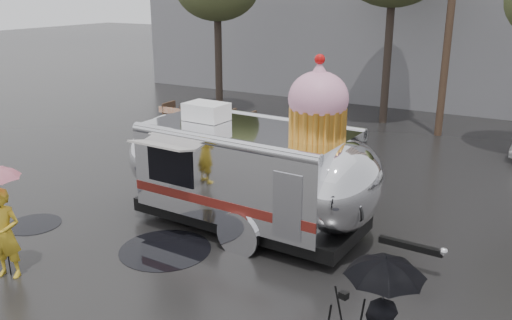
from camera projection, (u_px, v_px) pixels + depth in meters
The scene contains 7 objects.
ground at pixel (152, 279), 10.67m from camera, with size 120.00×120.00×0.00m, color black.
puddles at pixel (171, 263), 11.25m from camera, with size 10.54×3.01×0.01m.
utility_pole at pixel (451, 12), 19.65m from camera, with size 1.60×0.28×9.00m.
barricade_row at pixel (208, 119), 21.37m from camera, with size 4.30×0.80×1.00m.
airstream_trailer at pixel (252, 168), 12.46m from camera, with size 7.98×3.12×4.30m.
person_left at pixel (5, 234), 10.52m from camera, with size 0.65×0.44×1.82m, color gold.
umbrella_black at pixel (384, 287), 6.66m from camera, with size 1.22×1.22×2.38m.
Camera 1 is at (6.47, -7.18, 5.48)m, focal length 38.00 mm.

